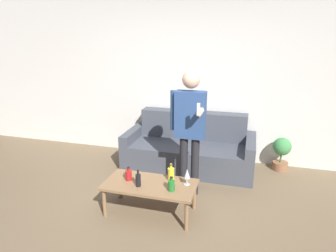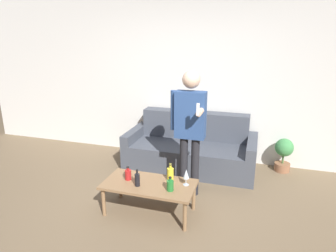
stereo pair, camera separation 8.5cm
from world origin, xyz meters
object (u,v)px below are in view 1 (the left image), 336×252
Objects in this scene: couch at (190,149)px; bottle_orange at (171,174)px; coffee_table at (150,187)px; person_standing_front at (190,123)px.

bottle_orange is at bearing -88.39° from couch.
coffee_table is at bearing -96.96° from couch.
coffee_table is 0.29m from bottle_orange.
person_standing_front is at bearing 72.95° from bottle_orange.
couch is 1.86× the size of coffee_table.
person_standing_front reaches higher than coffee_table.
couch is 1.28m from bottle_orange.
person_standing_front is (0.34, 0.57, 0.63)m from coffee_table.
person_standing_front is at bearing -79.16° from couch.
person_standing_front is (0.13, 0.42, 0.51)m from bottle_orange.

